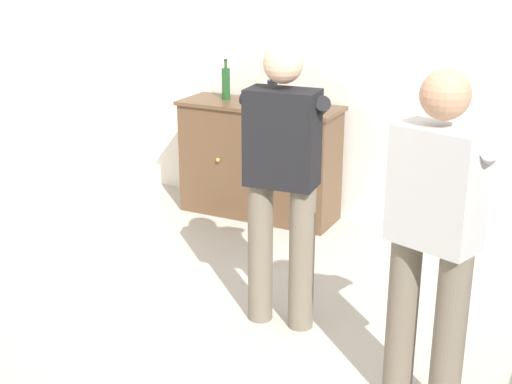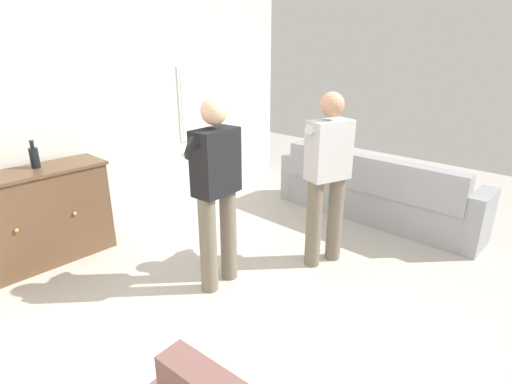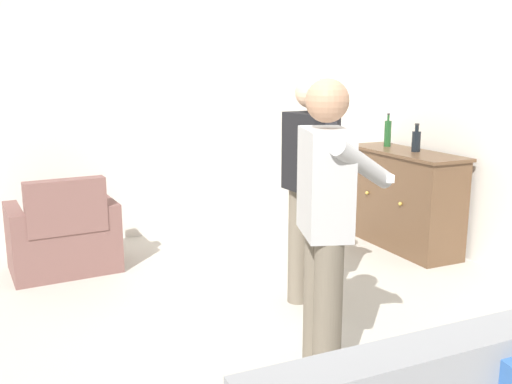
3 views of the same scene
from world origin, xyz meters
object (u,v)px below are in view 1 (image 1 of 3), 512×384
Objects in this scene: person_standing_right at (435,232)px; person_standing_left at (282,175)px; bottle_liquor_amber at (226,83)px; sideboard_cabinet at (259,160)px; bottle_wine_green at (272,91)px.

person_standing_left is at bearing 154.55° from person_standing_right.
person_standing_right is at bearing -42.86° from bottle_liquor_amber.
bottle_liquor_amber reaches higher than sideboard_cabinet.
bottle_liquor_amber is 3.06m from person_standing_right.
person_standing_left is (0.84, -1.63, -0.12)m from bottle_wine_green.
bottle_wine_green is 0.42m from bottle_liquor_amber.
person_standing_left reaches higher than bottle_wine_green.
person_standing_right is at bearing -48.99° from bottle_wine_green.
bottle_wine_green is (0.09, 0.05, 0.58)m from sideboard_cabinet.
bottle_wine_green is 0.16× the size of person_standing_left.
bottle_wine_green is 2.78m from person_standing_right.
bottle_wine_green reaches higher than sideboard_cabinet.
bottle_liquor_amber is 2.05m from person_standing_left.
person_standing_left reaches higher than sideboard_cabinet.
sideboard_cabinet is 0.80× the size of person_standing_left.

